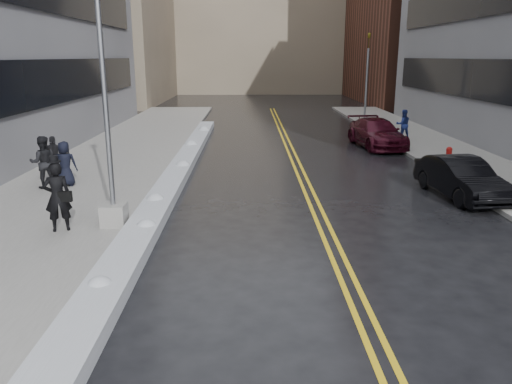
{
  "coord_description": "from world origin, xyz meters",
  "views": [
    {
      "loc": [
        0.4,
        -11.01,
        4.62
      ],
      "look_at": [
        0.57,
        1.18,
        1.3
      ],
      "focal_mm": 35.0,
      "sensor_mm": 36.0,
      "label": 1
    }
  ],
  "objects_px": {
    "pedestrian_fedora": "(58,197)",
    "pedestrian_c": "(65,164)",
    "traffic_signal": "(367,75)",
    "pedestrian_b": "(43,162)",
    "pedestrian_d": "(54,157)",
    "car_maroon": "(377,133)",
    "lamppost": "(108,139)",
    "fire_hydrant": "(449,154)",
    "pedestrian_east": "(403,124)",
    "car_black": "(461,178)"
  },
  "relations": [
    {
      "from": "fire_hydrant",
      "to": "lamppost",
      "type": "bearing_deg",
      "value": -146.96
    },
    {
      "from": "traffic_signal",
      "to": "pedestrian_c",
      "type": "distance_m",
      "value": 23.04
    },
    {
      "from": "fire_hydrant",
      "to": "pedestrian_d",
      "type": "distance_m",
      "value": 16.16
    },
    {
      "from": "traffic_signal",
      "to": "car_maroon",
      "type": "relative_size",
      "value": 1.2
    },
    {
      "from": "pedestrian_b",
      "to": "pedestrian_c",
      "type": "bearing_deg",
      "value": -176.92
    },
    {
      "from": "pedestrian_d",
      "to": "car_black",
      "type": "xyz_separation_m",
      "value": [
        14.48,
        -2.47,
        -0.27
      ]
    },
    {
      "from": "traffic_signal",
      "to": "fire_hydrant",
      "type": "bearing_deg",
      "value": -87.95
    },
    {
      "from": "pedestrian_d",
      "to": "car_maroon",
      "type": "relative_size",
      "value": 0.32
    },
    {
      "from": "fire_hydrant",
      "to": "pedestrian_east",
      "type": "distance_m",
      "value": 6.65
    },
    {
      "from": "pedestrian_b",
      "to": "pedestrian_fedora",
      "type": "bearing_deg",
      "value": 95.69
    },
    {
      "from": "pedestrian_b",
      "to": "car_maroon",
      "type": "bearing_deg",
      "value": -167.22
    },
    {
      "from": "fire_hydrant",
      "to": "pedestrian_c",
      "type": "distance_m",
      "value": 15.56
    },
    {
      "from": "lamppost",
      "to": "pedestrian_b",
      "type": "bearing_deg",
      "value": 130.33
    },
    {
      "from": "pedestrian_c",
      "to": "pedestrian_d",
      "type": "height_order",
      "value": "pedestrian_c"
    },
    {
      "from": "lamppost",
      "to": "traffic_signal",
      "type": "bearing_deg",
      "value": 61.79
    },
    {
      "from": "lamppost",
      "to": "pedestrian_d",
      "type": "relative_size",
      "value": 4.79
    },
    {
      "from": "pedestrian_b",
      "to": "pedestrian_east",
      "type": "relative_size",
      "value": 1.12
    },
    {
      "from": "traffic_signal",
      "to": "pedestrian_d",
      "type": "xyz_separation_m",
      "value": [
        -15.48,
        -16.37,
        -2.46
      ]
    },
    {
      "from": "lamppost",
      "to": "pedestrian_fedora",
      "type": "relative_size",
      "value": 4.11
    },
    {
      "from": "traffic_signal",
      "to": "pedestrian_d",
      "type": "relative_size",
      "value": 3.77
    },
    {
      "from": "pedestrian_fedora",
      "to": "car_black",
      "type": "distance_m",
      "value": 12.64
    },
    {
      "from": "pedestrian_b",
      "to": "car_maroon",
      "type": "xyz_separation_m",
      "value": [
        13.88,
        8.89,
        -0.34
      ]
    },
    {
      "from": "traffic_signal",
      "to": "pedestrian_b",
      "type": "distance_m",
      "value": 23.65
    },
    {
      "from": "car_black",
      "to": "pedestrian_d",
      "type": "bearing_deg",
      "value": 162.78
    },
    {
      "from": "lamppost",
      "to": "pedestrian_b",
      "type": "relative_size",
      "value": 4.16
    },
    {
      "from": "fire_hydrant",
      "to": "pedestrian_east",
      "type": "bearing_deg",
      "value": 90.17
    },
    {
      "from": "pedestrian_d",
      "to": "car_maroon",
      "type": "bearing_deg",
      "value": -174.89
    },
    {
      "from": "traffic_signal",
      "to": "pedestrian_east",
      "type": "relative_size",
      "value": 3.68
    },
    {
      "from": "pedestrian_c",
      "to": "pedestrian_d",
      "type": "bearing_deg",
      "value": -62.51
    },
    {
      "from": "traffic_signal",
      "to": "car_black",
      "type": "distance_m",
      "value": 19.06
    },
    {
      "from": "pedestrian_b",
      "to": "pedestrian_d",
      "type": "xyz_separation_m",
      "value": [
        -0.21,
        1.54,
        -0.12
      ]
    },
    {
      "from": "pedestrian_c",
      "to": "pedestrian_east",
      "type": "relative_size",
      "value": 0.98
    },
    {
      "from": "pedestrian_c",
      "to": "pedestrian_d",
      "type": "xyz_separation_m",
      "value": [
        -0.85,
        1.26,
        -0.01
      ]
    },
    {
      "from": "car_black",
      "to": "lamppost",
      "type": "bearing_deg",
      "value": -171.25
    },
    {
      "from": "lamppost",
      "to": "fire_hydrant",
      "type": "bearing_deg",
      "value": 33.04
    },
    {
      "from": "pedestrian_d",
      "to": "car_black",
      "type": "distance_m",
      "value": 14.69
    },
    {
      "from": "fire_hydrant",
      "to": "pedestrian_b",
      "type": "relative_size",
      "value": 0.4
    },
    {
      "from": "pedestrian_fedora",
      "to": "pedestrian_east",
      "type": "distance_m",
      "value": 20.28
    },
    {
      "from": "fire_hydrant",
      "to": "pedestrian_fedora",
      "type": "height_order",
      "value": "pedestrian_fedora"
    },
    {
      "from": "pedestrian_fedora",
      "to": "pedestrian_b",
      "type": "xyz_separation_m",
      "value": [
        -2.15,
        4.5,
        -0.01
      ]
    },
    {
      "from": "car_black",
      "to": "pedestrian_east",
      "type": "bearing_deg",
      "value": 75.1
    },
    {
      "from": "pedestrian_east",
      "to": "car_maroon",
      "type": "bearing_deg",
      "value": 40.71
    },
    {
      "from": "pedestrian_fedora",
      "to": "pedestrian_c",
      "type": "height_order",
      "value": "pedestrian_fedora"
    },
    {
      "from": "lamppost",
      "to": "pedestrian_b",
      "type": "xyz_separation_m",
      "value": [
        -3.47,
        4.09,
        -1.47
      ]
    },
    {
      "from": "traffic_signal",
      "to": "pedestrian_c",
      "type": "bearing_deg",
      "value": -129.67
    },
    {
      "from": "lamppost",
      "to": "pedestrian_d",
      "type": "xyz_separation_m",
      "value": [
        -3.68,
        5.63,
        -1.59
      ]
    },
    {
      "from": "lamppost",
      "to": "car_black",
      "type": "distance_m",
      "value": 11.4
    },
    {
      "from": "pedestrian_c",
      "to": "fire_hydrant",
      "type": "bearing_deg",
      "value": -172.93
    },
    {
      "from": "pedestrian_east",
      "to": "fire_hydrant",
      "type": "bearing_deg",
      "value": 89.42
    },
    {
      "from": "pedestrian_b",
      "to": "traffic_signal",
      "type": "bearing_deg",
      "value": -150.31
    }
  ]
}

